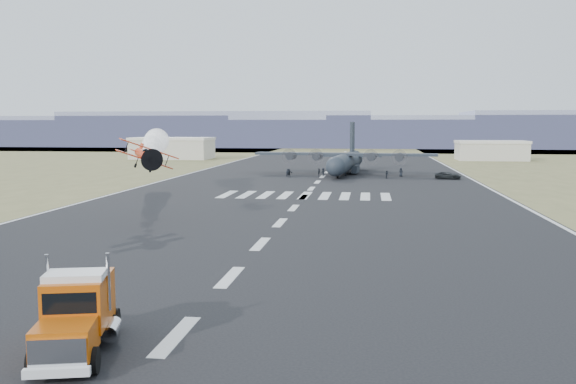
% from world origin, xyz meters
% --- Properties ---
extents(ground, '(500.00, 500.00, 0.00)m').
position_xyz_m(ground, '(0.00, 0.00, 0.00)').
color(ground, black).
rests_on(ground, ground).
extents(scrub_far, '(500.00, 80.00, 0.00)m').
position_xyz_m(scrub_far, '(0.00, 230.00, 0.00)').
color(scrub_far, olive).
rests_on(scrub_far, ground).
extents(runway_markings, '(60.00, 260.00, 0.01)m').
position_xyz_m(runway_markings, '(0.00, 60.00, 0.01)').
color(runway_markings, silver).
rests_on(runway_markings, ground).
extents(ridge_seg_b, '(150.00, 50.00, 15.00)m').
position_xyz_m(ridge_seg_b, '(-130.00, 260.00, 7.50)').
color(ridge_seg_b, gray).
rests_on(ridge_seg_b, ground).
extents(ridge_seg_c, '(150.00, 50.00, 17.00)m').
position_xyz_m(ridge_seg_c, '(-65.00, 260.00, 8.50)').
color(ridge_seg_c, gray).
rests_on(ridge_seg_c, ground).
extents(ridge_seg_d, '(150.00, 50.00, 13.00)m').
position_xyz_m(ridge_seg_d, '(0.00, 260.00, 6.50)').
color(ridge_seg_d, gray).
rests_on(ridge_seg_d, ground).
extents(ridge_seg_e, '(150.00, 50.00, 15.00)m').
position_xyz_m(ridge_seg_e, '(65.00, 260.00, 7.50)').
color(ridge_seg_e, gray).
rests_on(ridge_seg_e, ground).
extents(hangar_left, '(24.50, 14.50, 6.70)m').
position_xyz_m(hangar_left, '(-52.00, 145.00, 3.41)').
color(hangar_left, '#AFAC9C').
rests_on(hangar_left, ground).
extents(hangar_right, '(20.50, 12.50, 5.90)m').
position_xyz_m(hangar_right, '(46.00, 150.00, 3.01)').
color(hangar_right, '#AFAC9C').
rests_on(hangar_right, ground).
extents(semi_truck, '(4.48, 8.69, 3.81)m').
position_xyz_m(semi_truck, '(-3.85, -14.64, 1.87)').
color(semi_truck, black).
rests_on(semi_truck, ground).
extents(aerobatic_biplane, '(6.34, 6.27, 3.72)m').
position_xyz_m(aerobatic_biplane, '(-14.93, 23.56, 7.26)').
color(aerobatic_biplane, red).
extents(smoke_trail, '(13.75, 37.00, 4.21)m').
position_xyz_m(smoke_trail, '(-24.70, 53.50, 7.55)').
color(smoke_trail, white).
extents(transport_aircraft, '(39.10, 32.12, 11.28)m').
position_xyz_m(transport_aircraft, '(4.46, 92.18, 2.91)').
color(transport_aircraft, '#1F252E').
rests_on(transport_aircraft, ground).
extents(support_vehicle, '(5.36, 3.13, 1.40)m').
position_xyz_m(support_vehicle, '(24.88, 81.61, 0.70)').
color(support_vehicle, black).
rests_on(support_vehicle, ground).
extents(crew_a, '(0.72, 0.80, 1.86)m').
position_xyz_m(crew_a, '(4.63, 86.04, 0.93)').
color(crew_a, black).
rests_on(crew_a, ground).
extents(crew_b, '(0.69, 0.87, 1.56)m').
position_xyz_m(crew_b, '(13.04, 81.41, 0.78)').
color(crew_b, black).
rests_on(crew_b, ground).
extents(crew_c, '(1.17, 0.98, 1.65)m').
position_xyz_m(crew_c, '(0.06, 85.45, 0.83)').
color(crew_c, black).
rests_on(crew_c, ground).
extents(crew_d, '(0.56, 1.04, 1.73)m').
position_xyz_m(crew_d, '(-0.65, 83.31, 0.87)').
color(crew_d, black).
rests_on(crew_d, ground).
extents(crew_e, '(0.92, 0.60, 1.82)m').
position_xyz_m(crew_e, '(16.01, 86.31, 0.91)').
color(crew_e, black).
rests_on(crew_e, ground).
extents(crew_f, '(1.57, 0.74, 1.62)m').
position_xyz_m(crew_f, '(-6.77, 82.92, 0.81)').
color(crew_f, black).
rests_on(crew_f, ground).
extents(crew_g, '(0.66, 0.57, 1.67)m').
position_xyz_m(crew_g, '(-6.96, 81.96, 0.83)').
color(crew_g, black).
rests_on(crew_g, ground).
extents(crew_h, '(0.96, 1.07, 1.87)m').
position_xyz_m(crew_h, '(3.09, 85.22, 0.93)').
color(crew_h, black).
rests_on(crew_h, ground).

